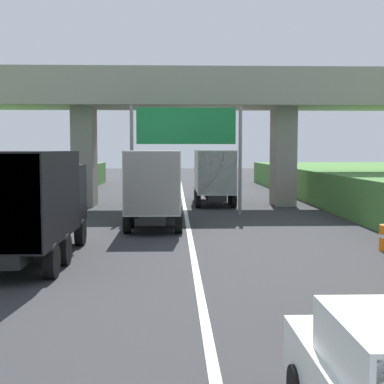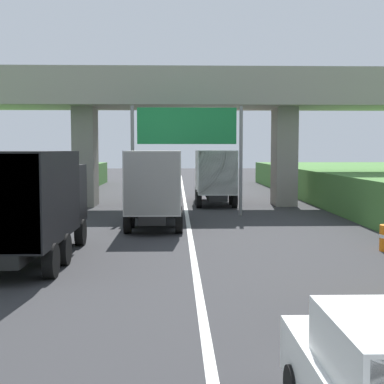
{
  "view_description": "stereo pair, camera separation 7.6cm",
  "coord_description": "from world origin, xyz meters",
  "px_view_note": "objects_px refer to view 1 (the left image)",
  "views": [
    {
      "loc": [
        -0.61,
        -0.82,
        3.48
      ],
      "look_at": [
        0.0,
        18.03,
        2.0
      ],
      "focal_mm": 50.49,
      "sensor_mm": 36.0,
      "label": 1
    },
    {
      "loc": [
        -0.53,
        -0.82,
        3.48
      ],
      "look_at": [
        0.0,
        18.03,
        2.0
      ],
      "focal_mm": 50.49,
      "sensor_mm": 36.0,
      "label": 2
    }
  ],
  "objects_px": {
    "truck_red": "(213,174)",
    "truck_silver": "(155,184)",
    "overhead_highway_sign": "(186,134)",
    "truck_black": "(32,200)"
  },
  "relations": [
    {
      "from": "overhead_highway_sign",
      "to": "truck_black",
      "type": "xyz_separation_m",
      "value": [
        -5.02,
        -11.62,
        -2.37
      ]
    },
    {
      "from": "truck_red",
      "to": "truck_silver",
      "type": "bearing_deg",
      "value": -109.06
    },
    {
      "from": "truck_red",
      "to": "truck_silver",
      "type": "relative_size",
      "value": 1.0
    },
    {
      "from": "truck_black",
      "to": "truck_silver",
      "type": "distance_m",
      "value": 8.58
    },
    {
      "from": "overhead_highway_sign",
      "to": "truck_silver",
      "type": "bearing_deg",
      "value": -111.8
    },
    {
      "from": "truck_silver",
      "to": "truck_black",
      "type": "bearing_deg",
      "value": -114.08
    },
    {
      "from": "truck_red",
      "to": "truck_black",
      "type": "relative_size",
      "value": 1.0
    },
    {
      "from": "truck_silver",
      "to": "truck_red",
      "type": "bearing_deg",
      "value": 70.94
    },
    {
      "from": "truck_black",
      "to": "overhead_highway_sign",
      "type": "bearing_deg",
      "value": 66.65
    },
    {
      "from": "overhead_highway_sign",
      "to": "truck_red",
      "type": "relative_size",
      "value": 0.81
    }
  ]
}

